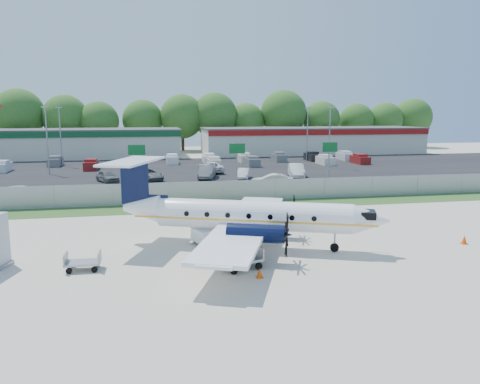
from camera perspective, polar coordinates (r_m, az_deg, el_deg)
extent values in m
plane|color=beige|center=(30.50, 2.19, -6.15)|extent=(170.00, 170.00, 0.00)
cube|color=#2D561E|center=(41.94, -1.59, -1.72)|extent=(170.00, 4.00, 0.02)
cube|color=black|center=(48.74, -2.96, -0.11)|extent=(170.00, 8.00, 0.02)
cube|color=black|center=(69.38, -5.44, 2.81)|extent=(170.00, 32.00, 0.02)
cube|color=gray|center=(43.70, -2.03, 0.07)|extent=(120.00, 0.02, 1.90)
cube|color=gray|center=(43.55, -2.04, 1.34)|extent=(120.00, 0.06, 0.06)
cube|color=gray|center=(43.87, -2.02, -1.16)|extent=(120.00, 0.06, 0.06)
cube|color=beige|center=(92.34, -21.96, 5.43)|extent=(46.00, 12.00, 5.00)
cube|color=#474749|center=(92.21, -22.06, 7.05)|extent=(46.40, 12.40, 0.24)
cube|color=#0F4723|center=(86.25, -22.79, 6.45)|extent=(46.00, 0.20, 1.00)
cube|color=beige|center=(96.47, 8.81, 6.17)|extent=(44.00, 12.00, 5.00)
cube|color=#474749|center=(96.35, 8.85, 7.73)|extent=(44.40, 12.40, 0.24)
cube|color=maroon|center=(90.67, 10.16, 7.18)|extent=(44.00, 0.20, 1.00)
cylinder|color=gray|center=(51.88, -12.41, 3.05)|extent=(0.14, 0.14, 5.00)
cube|color=#0C5923|center=(51.56, -12.49, 5.02)|extent=(1.80, 0.08, 1.10)
cylinder|color=gray|center=(52.79, -0.37, 3.39)|extent=(0.14, 0.14, 5.00)
cube|color=#0C5923|center=(52.47, -0.34, 5.33)|extent=(1.80, 0.08, 1.10)
cylinder|color=gray|center=(55.88, 10.80, 3.58)|extent=(0.14, 0.14, 5.00)
cube|color=#0C5923|center=(55.58, 10.92, 5.40)|extent=(1.80, 0.08, 1.10)
cylinder|color=gray|center=(67.94, -22.45, 5.78)|extent=(0.18, 0.18, 9.00)
cube|color=gray|center=(67.83, -22.70, 9.57)|extent=(0.90, 0.35, 0.18)
cylinder|color=gray|center=(71.83, 10.85, 6.52)|extent=(0.18, 0.18, 9.00)
cube|color=gray|center=(71.73, 10.97, 10.11)|extent=(0.90, 0.35, 0.18)
cylinder|color=gray|center=(77.76, -21.03, 6.28)|extent=(0.18, 0.18, 9.00)
cube|color=gray|center=(77.67, -21.24, 9.59)|extent=(0.90, 0.35, 0.18)
cylinder|color=gray|center=(81.18, 8.21, 6.94)|extent=(0.18, 0.18, 9.00)
cube|color=gray|center=(81.10, 8.28, 10.12)|extent=(0.90, 0.35, 0.18)
cylinder|color=white|center=(28.84, 1.64, -2.87)|extent=(11.77, 6.06, 1.81)
cone|color=white|center=(28.66, 15.67, -3.31)|extent=(2.62, 2.46, 1.81)
cone|color=white|center=(30.70, -11.78, -1.93)|extent=(2.97, 2.60, 1.81)
cube|color=black|center=(28.57, 15.32, -2.65)|extent=(1.25, 1.47, 0.43)
cube|color=white|center=(29.04, 0.70, -3.84)|extent=(9.00, 16.76, 0.21)
cylinder|color=black|center=(26.19, 1.96, -5.03)|extent=(3.41, 2.17, 1.05)
cylinder|color=black|center=(31.53, 3.43, -2.50)|extent=(3.41, 2.17, 1.05)
cube|color=black|center=(30.60, -12.72, 1.09)|extent=(1.75, 0.82, 2.77)
cube|color=white|center=(30.47, -12.98, 3.66)|extent=(4.30, 6.35, 0.13)
cylinder|color=gray|center=(28.89, 11.46, -5.97)|extent=(0.11, 0.11, 1.24)
cylinder|color=black|center=(28.98, 11.44, -6.64)|extent=(0.56, 0.36, 0.53)
cylinder|color=black|center=(26.74, -0.31, -7.76)|extent=(0.71, 0.58, 0.61)
cylinder|color=black|center=(31.98, 1.54, -4.82)|extent=(0.71, 0.58, 0.61)
cube|color=white|center=(30.17, -2.87, -5.09)|extent=(3.29, 2.61, 0.80)
cube|color=white|center=(30.29, -1.92, -3.79)|extent=(1.70, 1.84, 0.57)
cube|color=black|center=(30.53, -1.07, -3.63)|extent=(0.63, 1.26, 0.46)
cylinder|color=black|center=(29.02, -3.81, -6.29)|extent=(0.73, 0.48, 0.69)
cylinder|color=black|center=(30.56, -5.38, -5.48)|extent=(0.73, 0.48, 0.69)
cylinder|color=black|center=(29.99, -0.29, -5.73)|extent=(0.73, 0.48, 0.69)
cylinder|color=black|center=(31.49, -1.98, -4.99)|extent=(0.73, 0.48, 0.69)
cube|color=gray|center=(26.57, -18.60, -8.16)|extent=(1.86, 1.14, 0.11)
cube|color=gray|center=(26.64, -20.50, -7.60)|extent=(0.10, 1.10, 0.55)
cube|color=gray|center=(26.37, -16.75, -7.57)|extent=(0.10, 1.10, 0.55)
cylinder|color=black|center=(26.29, -20.14, -9.02)|extent=(0.33, 0.12, 0.33)
cylinder|color=black|center=(27.23, -19.76, -8.34)|extent=(0.33, 0.12, 0.33)
cylinder|color=black|center=(26.08, -17.33, -9.00)|extent=(0.33, 0.12, 0.33)
cylinder|color=black|center=(27.03, -17.05, -8.32)|extent=(0.33, 0.12, 0.33)
cube|color=gray|center=(25.38, 0.11, -8.29)|extent=(2.48, 1.94, 0.13)
cube|color=gray|center=(24.80, -1.97, -7.94)|extent=(0.51, 1.26, 0.65)
cube|color=gray|center=(25.80, 2.11, -7.24)|extent=(0.51, 1.26, 0.65)
cylinder|color=black|center=(24.63, -0.73, -9.59)|extent=(0.41, 0.25, 0.39)
cylinder|color=black|center=(25.62, -2.06, -8.82)|extent=(0.41, 0.25, 0.39)
cylinder|color=black|center=(25.37, 2.31, -9.01)|extent=(0.41, 0.25, 0.39)
cylinder|color=black|center=(26.33, 0.89, -8.29)|extent=(0.41, 0.25, 0.39)
cone|color=#EA4A07|center=(33.32, 25.67, -5.25)|extent=(0.37, 0.37, 0.56)
cube|color=#EA4A07|center=(33.38, 25.63, -5.69)|extent=(0.39, 0.39, 0.03)
cone|color=#EA4A07|center=(24.18, 2.42, -9.83)|extent=(0.34, 0.34, 0.51)
cube|color=#EA4A07|center=(24.26, 2.41, -10.36)|extent=(0.36, 0.36, 0.03)
cone|color=#EA4A07|center=(37.81, 1.05, -2.56)|extent=(0.39, 0.39, 0.58)
cube|color=#EA4A07|center=(37.87, 1.05, -2.96)|extent=(0.41, 0.41, 0.03)
imported|color=silver|center=(47.58, -24.93, -1.27)|extent=(6.08, 3.30, 1.62)
imported|color=beige|center=(51.90, 3.88, 0.48)|extent=(5.03, 2.76, 1.57)
imported|color=#595B5E|center=(58.74, 26.08, 0.59)|extent=(4.85, 2.36, 1.33)
imported|color=#595B5E|center=(58.15, -15.82, 1.13)|extent=(3.35, 4.65, 1.47)
imported|color=#595B5E|center=(58.88, -11.02, 1.43)|extent=(4.10, 5.67, 1.43)
imported|color=#595B5E|center=(59.43, -4.04, 1.66)|extent=(2.99, 5.47, 1.71)
imported|color=silver|center=(59.10, 0.42, 1.64)|extent=(2.49, 4.18, 1.30)
imported|color=silver|center=(61.06, 6.86, 1.83)|extent=(2.88, 5.45, 1.71)
imported|color=silver|center=(63.65, -12.60, 1.99)|extent=(3.91, 6.12, 1.57)
imported|color=silver|center=(65.02, -3.58, 2.36)|extent=(3.23, 5.90, 1.57)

